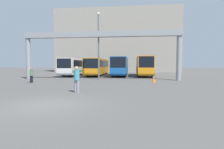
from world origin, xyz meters
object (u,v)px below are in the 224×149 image
(bus_slot_0, at_px, (76,66))
(pedestrian_near_center, at_px, (77,79))
(bus_slot_1, at_px, (98,66))
(bus_slot_3, at_px, (144,65))
(bus_slot_2, at_px, (120,65))
(traffic_cone, at_px, (154,80))
(pedestrian_near_left, at_px, (31,75))
(lamp_post, at_px, (99,43))

(bus_slot_0, xyz_separation_m, pedestrian_near_center, (6.50, -19.55, -0.75))
(bus_slot_1, relative_size, bus_slot_3, 1.10)
(bus_slot_0, bearing_deg, bus_slot_2, -4.54)
(bus_slot_1, bearing_deg, traffic_cone, -53.87)
(pedestrian_near_left, xyz_separation_m, traffic_cone, (13.25, 1.90, -0.54))
(bus_slot_3, xyz_separation_m, pedestrian_near_left, (-12.93, -13.21, -1.05))
(bus_slot_2, height_order, pedestrian_near_left, bus_slot_2)
(bus_slot_3, bearing_deg, lamp_post, -127.00)
(pedestrian_near_left, bearing_deg, pedestrian_near_center, -61.73)
(bus_slot_0, height_order, lamp_post, lamp_post)
(bus_slot_0, height_order, bus_slot_3, bus_slot_3)
(pedestrian_near_left, distance_m, traffic_cone, 13.40)
(bus_slot_0, distance_m, pedestrian_near_center, 20.61)
(bus_slot_2, bearing_deg, bus_slot_3, 2.87)
(bus_slot_3, height_order, lamp_post, lamp_post)
(bus_slot_3, relative_size, traffic_cone, 17.80)
(lamp_post, bearing_deg, pedestrian_near_center, -87.49)
(bus_slot_3, height_order, pedestrian_near_center, bus_slot_3)
(bus_slot_2, bearing_deg, lamp_post, -105.26)
(pedestrian_near_left, bearing_deg, bus_slot_0, 66.38)
(bus_slot_0, relative_size, pedestrian_near_left, 7.21)
(traffic_cone, bearing_deg, pedestrian_near_center, -128.81)
(bus_slot_1, distance_m, lamp_post, 9.68)
(bus_slot_0, relative_size, lamp_post, 1.32)
(bus_slot_0, relative_size, bus_slot_2, 1.13)
(pedestrian_near_center, height_order, lamp_post, lamp_post)
(pedestrian_near_center, height_order, traffic_cone, pedestrian_near_center)
(bus_slot_2, relative_size, traffic_cone, 17.09)
(bus_slot_2, height_order, bus_slot_3, bus_slot_3)
(pedestrian_near_left, height_order, traffic_cone, pedestrian_near_left)
(bus_slot_3, xyz_separation_m, lamp_post, (-6.41, -8.51, 2.81))
(bus_slot_0, relative_size, traffic_cone, 19.33)
(bus_slot_3, distance_m, lamp_post, 11.02)
(bus_slot_1, height_order, lamp_post, lamp_post)
(bus_slot_1, height_order, traffic_cone, bus_slot_1)
(lamp_post, bearing_deg, bus_slot_2, 74.74)
(bus_slot_0, height_order, pedestrian_near_center, bus_slot_0)
(bus_slot_3, bearing_deg, pedestrian_near_center, -107.30)
(bus_slot_0, height_order, bus_slot_1, bus_slot_0)
(traffic_cone, height_order, lamp_post, lamp_post)
(bus_slot_2, bearing_deg, bus_slot_1, 170.25)
(bus_slot_2, distance_m, pedestrian_near_center, 18.99)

